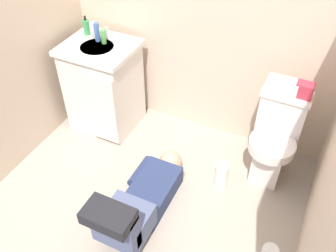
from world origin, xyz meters
name	(u,v)px	position (x,y,z in m)	size (l,w,h in m)	color
ground_plane	(143,204)	(0.00, 0.00, -0.02)	(2.80, 3.08, 0.04)	#9E9384
wall_back	(204,0)	(0.00, 1.08, 1.20)	(2.46, 0.08, 2.40)	beige
toilet	(275,139)	(0.78, 0.73, 0.37)	(0.36, 0.46, 0.75)	silver
vanity_cabinet	(104,86)	(-0.76, 0.70, 0.42)	(0.60, 0.53, 0.82)	silver
faucet	(107,33)	(-0.76, 0.85, 0.87)	(0.02, 0.02, 0.10)	silver
person_plumber	(140,202)	(0.04, -0.12, 0.18)	(0.39, 1.06, 0.52)	navy
tissue_box	(283,85)	(0.73, 0.82, 0.80)	(0.22, 0.11, 0.10)	silver
toiletry_bag	(304,90)	(0.88, 0.82, 0.81)	(0.12, 0.09, 0.11)	#B22D3F
soap_dispenser	(86,27)	(-0.95, 0.83, 0.89)	(0.06, 0.06, 0.17)	#368F4E
bottle_white	(93,30)	(-0.87, 0.81, 0.89)	(0.05, 0.05, 0.13)	white
bottle_blue	(97,32)	(-0.80, 0.77, 0.90)	(0.04, 0.04, 0.16)	#416AB6
bottle_green	(103,37)	(-0.74, 0.76, 0.88)	(0.04, 0.04, 0.12)	#4EA34D
paper_towel_roll	(221,176)	(0.48, 0.41, 0.12)	(0.11, 0.11, 0.23)	white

